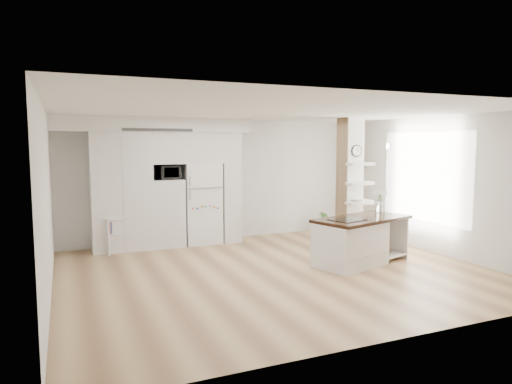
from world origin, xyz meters
TOP-DOWN VIEW (x-y plane):
  - floor at (0.00, 0.00)m, footprint 7.00×6.00m
  - room at (0.00, 0.00)m, footprint 7.04×6.04m
  - cabinet_wall at (-1.45, 2.67)m, footprint 4.00×0.71m
  - refrigerator at (-0.53, 2.68)m, footprint 0.78×0.69m
  - column at (2.38, 1.13)m, footprint 0.69×0.90m
  - window at (3.48, 0.30)m, footprint 0.00×2.40m
  - pendant_light at (1.70, 0.15)m, footprint 0.12×0.12m
  - kitchen_island at (1.49, -0.15)m, footprint 2.03×1.38m
  - bookshelf at (-2.29, 2.51)m, footprint 0.69×0.55m
  - floor_plant_a at (2.94, 0.88)m, footprint 0.28×0.24m
  - floor_plant_b at (2.47, 2.50)m, footprint 0.38×0.38m
  - microwave at (-1.27, 2.62)m, footprint 0.54×0.37m
  - shelf_plant at (2.63, 1.30)m, footprint 0.27×0.23m
  - decor_bowl at (2.30, 0.90)m, footprint 0.22×0.22m

SIDE VIEW (x-z plane):
  - floor at x=0.00m, z-range -0.01..0.01m
  - floor_plant_a at x=2.94m, z-range 0.00..0.45m
  - floor_plant_b at x=2.47m, z-range 0.00..0.52m
  - bookshelf at x=-2.29m, z-range -0.05..0.67m
  - kitchen_island at x=1.49m, z-range -0.26..1.14m
  - refrigerator at x=-0.53m, z-range 0.00..1.75m
  - decor_bowl at x=2.30m, z-range 0.98..1.03m
  - column at x=2.38m, z-range 0.00..2.70m
  - window at x=3.48m, z-range 0.30..2.70m
  - cabinet_wall at x=-1.45m, z-range 0.16..2.86m
  - shelf_plant at x=2.63m, z-range 1.38..1.67m
  - microwave at x=-1.27m, z-range 1.42..1.72m
  - room at x=0.00m, z-range 0.50..3.22m
  - pendant_light at x=1.70m, z-range 2.07..2.17m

